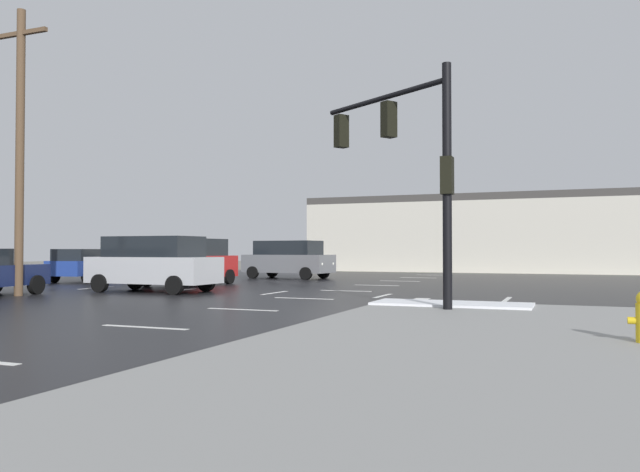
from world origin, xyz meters
The scene contains 11 objects.
ground_plane centered at (0.00, 0.00, 0.00)m, with size 120.00×120.00×0.00m, color slate.
road_asphalt centered at (0.00, 0.00, 0.01)m, with size 44.00×44.00×0.02m, color black.
snow_strip_curbside centered at (5.00, -4.00, 0.17)m, with size 4.00×1.60×0.06m, color white.
lane_markings centered at (1.20, -1.38, 0.02)m, with size 36.15×36.15×0.01m.
traffic_signal_mast centered at (4.05, -4.55, 4.07)m, with size 4.05×2.68×5.92m.
strip_building_background centered at (2.86, 27.20, 2.73)m, with size 26.94×8.00×5.45m.
sedan_blue centered at (-13.98, 3.95, 0.85)m, with size 2.44×4.68×1.58m.
suv_red centered at (-7.57, 2.98, 1.09)m, with size 2.38×4.92×2.03m.
suv_silver centered at (-6.36, -1.16, 1.09)m, with size 4.87×2.24×2.03m.
suv_grey centered at (-6.31, 10.53, 1.09)m, with size 4.98×2.57×2.03m.
utility_pole_mid centered at (-9.29, -4.53, 5.05)m, with size 2.20×0.28×9.66m.
Camera 1 is at (7.88, -20.34, 1.55)m, focal length 35.40 mm.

